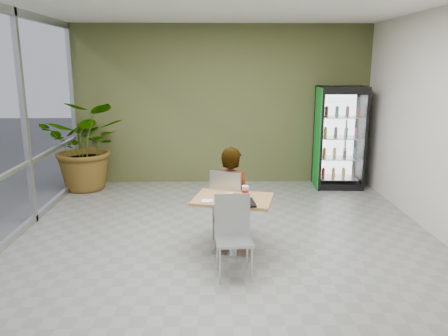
% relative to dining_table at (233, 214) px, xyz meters
% --- Properties ---
extents(ground, '(7.00, 7.00, 0.00)m').
position_rel_dining_table_xyz_m(ground, '(-0.07, 0.08, -0.54)').
color(ground, gray).
rests_on(ground, ground).
extents(room_envelope, '(6.00, 7.00, 3.20)m').
position_rel_dining_table_xyz_m(room_envelope, '(-0.07, 0.08, 1.06)').
color(room_envelope, silver).
rests_on(room_envelope, ground).
extents(dining_table, '(1.11, 0.90, 0.75)m').
position_rel_dining_table_xyz_m(dining_table, '(0.00, 0.00, 0.00)').
color(dining_table, '#A47646').
rests_on(dining_table, ground).
extents(chair_far, '(0.58, 0.59, 1.01)m').
position_rel_dining_table_xyz_m(chair_far, '(-0.05, 0.46, 0.05)').
color(chair_far, '#ADB0B2').
rests_on(chair_far, ground).
extents(chair_near, '(0.45, 0.45, 0.95)m').
position_rel_dining_table_xyz_m(chair_near, '(-0.02, -0.57, 0.02)').
color(chair_near, '#ADB0B2').
rests_on(chair_near, ground).
extents(seated_woman, '(0.70, 0.59, 1.62)m').
position_rel_dining_table_xyz_m(seated_woman, '(-0.01, 0.51, -0.03)').
color(seated_woman, black).
rests_on(seated_woman, ground).
extents(pizza_plate, '(0.34, 0.33, 0.03)m').
position_rel_dining_table_xyz_m(pizza_plate, '(-0.05, 0.07, 0.23)').
color(pizza_plate, silver).
rests_on(pizza_plate, dining_table).
extents(soda_cup, '(0.09, 0.09, 0.16)m').
position_rel_dining_table_xyz_m(soda_cup, '(0.16, -0.01, 0.29)').
color(soda_cup, silver).
rests_on(soda_cup, dining_table).
extents(napkin_stack, '(0.15, 0.15, 0.02)m').
position_rel_dining_table_xyz_m(napkin_stack, '(-0.32, -0.16, 0.22)').
color(napkin_stack, silver).
rests_on(napkin_stack, dining_table).
extents(cafeteria_tray, '(0.49, 0.37, 0.03)m').
position_rel_dining_table_xyz_m(cafeteria_tray, '(0.02, -0.26, 0.23)').
color(cafeteria_tray, black).
rests_on(cafeteria_tray, dining_table).
extents(beverage_fridge, '(0.95, 0.75, 2.00)m').
position_rel_dining_table_xyz_m(beverage_fridge, '(2.26, 3.16, 0.47)').
color(beverage_fridge, black).
rests_on(beverage_fridge, ground).
extents(potted_plant, '(1.61, 1.40, 1.75)m').
position_rel_dining_table_xyz_m(potted_plant, '(-2.71, 3.10, 0.34)').
color(potted_plant, '#316428').
rests_on(potted_plant, ground).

